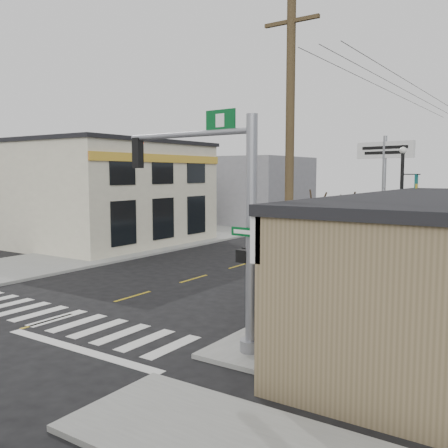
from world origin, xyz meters
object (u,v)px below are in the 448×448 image
Objects in this scene: guide_sign at (361,259)px; bare_tree at (333,200)px; traffic_signal_pole at (227,207)px; utility_pole_near at (289,169)px; lamp_post at (403,204)px; fire_hydrant at (338,289)px; dance_center_sign at (384,168)px.

bare_tree is (-0.59, -1.37, 2.16)m from guide_sign.
traffic_signal_pole is 0.68× the size of utility_pole_near.
lamp_post is 1.21× the size of bare_tree.
bare_tree is 0.51× the size of utility_pole_near.
fire_hydrant is 8.83m from dance_center_sign.
lamp_post is at bearing -45.42° from dance_center_sign.
bare_tree is (-0.67, -6.49, 0.42)m from lamp_post.
fire_hydrant is at bearing 103.15° from bare_tree.
lamp_post is at bearing 88.14° from utility_pole_near.
bare_tree is (1.00, -9.37, -1.16)m from dance_center_sign.
bare_tree is (1.07, 4.88, -0.01)m from traffic_signal_pole.
traffic_signal_pole is 11.51m from lamp_post.
traffic_signal_pole is 9.69× the size of fire_hydrant.
lamp_post is at bearing 84.09° from bare_tree.
guide_sign is at bearing -64.28° from dance_center_sign.
bare_tree is at bearing -76.85° from fire_hydrant.
fire_hydrant is 0.10× the size of dance_center_sign.
fire_hydrant is 3.97m from bare_tree.
lamp_post reaches higher than bare_tree.
traffic_signal_pole is 2.16m from utility_pole_near.
dance_center_sign reaches higher than bare_tree.
traffic_signal_pole is 7.62m from fire_hydrant.
guide_sign is at bearing -26.35° from fire_hydrant.
utility_pole_near reaches higher than bare_tree.
guide_sign is at bearing 66.79° from bare_tree.
guide_sign is at bearing 84.92° from utility_pole_near.
guide_sign is (1.65, 6.25, -2.16)m from traffic_signal_pole.
utility_pole_near is at bearing -105.30° from lamp_post.
dance_center_sign is at bearing 96.09° from bare_tree.
traffic_signal_pole reaches higher than lamp_post.
dance_center_sign reaches higher than fire_hydrant.
guide_sign is 5.41m from lamp_post.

